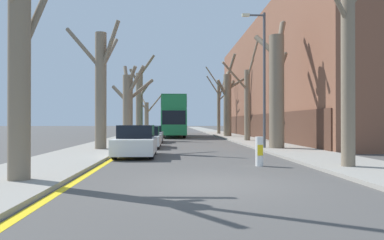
{
  "coord_description": "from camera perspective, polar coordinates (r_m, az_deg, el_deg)",
  "views": [
    {
      "loc": [
        -1.04,
        -9.74,
        1.62
      ],
      "look_at": [
        0.82,
        25.98,
        1.82
      ],
      "focal_mm": 35.0,
      "sensor_mm": 36.0,
      "label": 1
    }
  ],
  "objects": [
    {
      "name": "street_tree_left_2",
      "position": [
        33.98,
        -9.63,
        2.64
      ],
      "size": [
        3.88,
        3.24,
        6.84
      ],
      "color": "#7A6B56",
      "rests_on": "ground"
    },
    {
      "name": "street_tree_left_3",
      "position": [
        45.18,
        -7.98,
        2.87
      ],
      "size": [
        3.2,
        2.79,
        9.51
      ],
      "color": "#7A6B56",
      "rests_on": "ground"
    },
    {
      "name": "street_tree_left_4",
      "position": [
        56.72,
        -6.89,
        0.7
      ],
      "size": [
        3.78,
        2.11,
        5.78
      ],
      "color": "#7A6B56",
      "rests_on": "ground"
    },
    {
      "name": "sidewalk_left",
      "position": [
        59.93,
        -7.25,
        -1.81
      ],
      "size": [
        3.29,
        120.0,
        0.12
      ],
      "primitive_type": "cube",
      "color": "gray",
      "rests_on": "ground"
    },
    {
      "name": "street_tree_right_1",
      "position": [
        22.53,
        12.79,
        5.28
      ],
      "size": [
        2.31,
        2.68,
        8.08
      ],
      "color": "#7A6B56",
      "rests_on": "ground"
    },
    {
      "name": "parked_car_1",
      "position": [
        24.09,
        -7.07,
        -2.64
      ],
      "size": [
        1.89,
        4.46,
        1.36
      ],
      "color": "silver",
      "rests_on": "ground"
    },
    {
      "name": "street_tree_right_4",
      "position": [
        48.94,
        4.13,
        2.51
      ],
      "size": [
        4.06,
        2.93,
        8.83
      ],
      "color": "#7A6B56",
      "rests_on": "ground"
    },
    {
      "name": "ground_plane",
      "position": [
        9.93,
        3.12,
        -9.71
      ],
      "size": [
        300.0,
        300.0,
        0.0
      ],
      "primitive_type": "plane",
      "color": "#4C4947"
    },
    {
      "name": "traffic_bollard",
      "position": [
        14.03,
        10.22,
        -4.73
      ],
      "size": [
        0.29,
        0.3,
        1.08
      ],
      "color": "white",
      "rests_on": "ground"
    },
    {
      "name": "building_facade_right",
      "position": [
        40.89,
        15.9,
        5.67
      ],
      "size": [
        10.08,
        40.28,
        11.78
      ],
      "color": "brown",
      "rests_on": "ground"
    },
    {
      "name": "street_tree_left_0",
      "position": [
        10.84,
        -24.75,
        7.83
      ],
      "size": [
        2.73,
        2.62,
        7.57
      ],
      "color": "#7A6B56",
      "rests_on": "ground"
    },
    {
      "name": "lamp_post",
      "position": [
        22.5,
        10.71,
        7.0
      ],
      "size": [
        1.4,
        0.2,
        8.05
      ],
      "color": "#4C4F54",
      "rests_on": "ground"
    },
    {
      "name": "street_tree_right_0",
      "position": [
        14.02,
        22.72,
        8.87
      ],
      "size": [
        3.08,
        3.13,
        7.97
      ],
      "color": "#7A6B56",
      "rests_on": "ground"
    },
    {
      "name": "street_tree_right_2",
      "position": [
        31.13,
        8.37,
        2.99
      ],
      "size": [
        3.02,
        1.79,
        8.22
      ],
      "color": "#7A6B56",
      "rests_on": "ground"
    },
    {
      "name": "sidewalk_right",
      "position": [
        60.12,
        3.26,
        -1.81
      ],
      "size": [
        3.29,
        120.0,
        0.12
      ],
      "primitive_type": "cube",
      "color": "gray",
      "rests_on": "ground"
    },
    {
      "name": "double_decker_bus",
      "position": [
        41.7,
        -2.8,
        0.84
      ],
      "size": [
        2.53,
        11.96,
        4.35
      ],
      "color": "#1E7F47",
      "rests_on": "ground"
    },
    {
      "name": "street_tree_right_3",
      "position": [
        40.83,
        5.48,
        2.84
      ],
      "size": [
        3.26,
        3.09,
        8.9
      ],
      "color": "#7A6B56",
      "rests_on": "ground"
    },
    {
      "name": "kerb_line_stripe",
      "position": [
        59.82,
        -5.5,
        -1.87
      ],
      "size": [
        0.24,
        120.0,
        0.01
      ],
      "primitive_type": "cube",
      "color": "yellow",
      "rests_on": "ground"
    },
    {
      "name": "street_tree_left_1",
      "position": [
        21.86,
        -13.74,
        5.21
      ],
      "size": [
        3.51,
        3.81,
        7.23
      ],
      "color": "#7A6B56",
      "rests_on": "ground"
    },
    {
      "name": "parked_car_2",
      "position": [
        30.17,
        -6.25,
        -2.18
      ],
      "size": [
        1.85,
        4.53,
        1.34
      ],
      "color": "#9EA3AD",
      "rests_on": "ground"
    },
    {
      "name": "parked_car_0",
      "position": [
        17.79,
        -8.53,
        -3.3
      ],
      "size": [
        1.81,
        4.21,
        1.48
      ],
      "color": "silver",
      "rests_on": "ground"
    }
  ]
}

